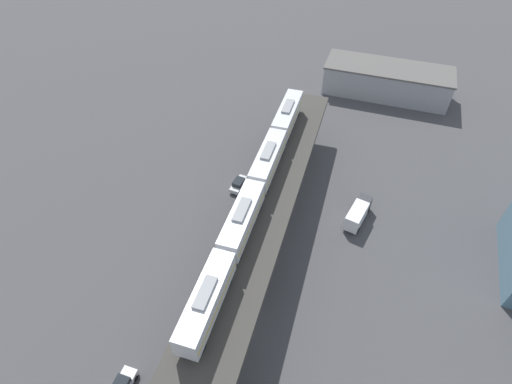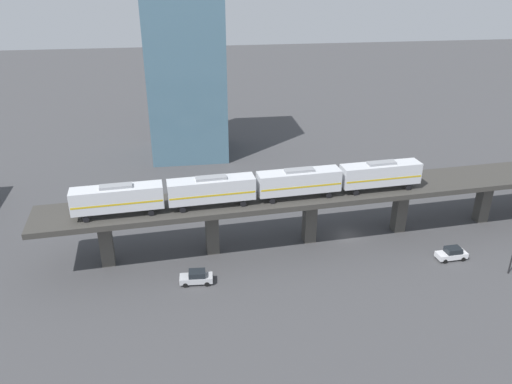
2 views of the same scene
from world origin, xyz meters
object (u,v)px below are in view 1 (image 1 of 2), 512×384
at_px(warehouse_building, 387,81).
at_px(delivery_truck, 358,213).
at_px(street_car_silver, 239,184).
at_px(subway_train, 256,187).

bearing_deg(warehouse_building, delivery_truck, -87.56).
bearing_deg(street_car_silver, subway_train, -53.19).
bearing_deg(street_car_silver, delivery_truck, -0.18).
distance_m(street_car_silver, delivery_truck, 21.32).
bearing_deg(warehouse_building, street_car_silver, -114.83).
xyz_separation_m(subway_train, warehouse_building, (12.70, 51.25, -7.44)).
bearing_deg(subway_train, warehouse_building, 76.08).
distance_m(subway_train, street_car_silver, 15.07).
height_order(street_car_silver, warehouse_building, warehouse_building).
distance_m(subway_train, delivery_truck, 19.34).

